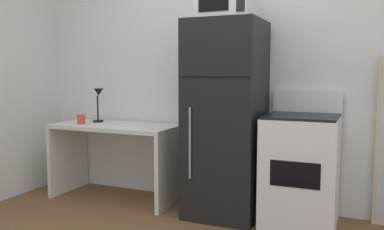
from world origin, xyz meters
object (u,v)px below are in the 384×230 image
(desk_lamp, at_px, (98,99))
(refrigerator, at_px, (226,120))
(microwave, at_px, (226,5))
(coffee_mug, at_px, (81,119))
(oven_range, at_px, (301,169))
(desk, at_px, (116,146))

(desk_lamp, bearing_deg, refrigerator, -3.78)
(refrigerator, distance_m, microwave, 0.98)
(coffee_mug, xyz_separation_m, refrigerator, (1.50, 0.09, 0.06))
(desk_lamp, distance_m, oven_range, 2.14)
(oven_range, bearing_deg, microwave, -176.64)
(coffee_mug, distance_m, refrigerator, 1.50)
(desk_lamp, bearing_deg, coffee_mug, -111.81)
(microwave, distance_m, oven_range, 1.52)
(coffee_mug, height_order, microwave, microwave)
(desk, bearing_deg, refrigerator, -0.87)
(desk_lamp, height_order, oven_range, desk_lamp)
(desk, height_order, refrigerator, refrigerator)
(desk, bearing_deg, microwave, -1.92)
(desk, xyz_separation_m, desk_lamp, (-0.26, 0.08, 0.46))
(desk, relative_size, refrigerator, 0.74)
(oven_range, bearing_deg, coffee_mug, -177.02)
(microwave, bearing_deg, oven_range, 3.36)
(coffee_mug, relative_size, oven_range, 0.09)
(microwave, bearing_deg, desk, 178.08)
(coffee_mug, xyz_separation_m, oven_range, (2.15, 0.11, -0.33))
(desk_lamp, distance_m, coffee_mug, 0.28)
(desk, relative_size, coffee_mug, 13.33)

